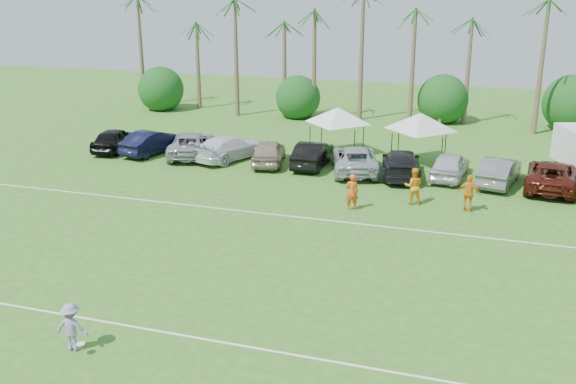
% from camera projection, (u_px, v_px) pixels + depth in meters
% --- Properties ---
extents(ground, '(120.00, 120.00, 0.00)m').
position_uv_depth(ground, '(135.00, 364.00, 19.86)').
color(ground, '#366C20').
rests_on(ground, ground).
extents(field_lines, '(80.00, 12.10, 0.01)m').
position_uv_depth(field_lines, '(233.00, 262.00, 27.10)').
color(field_lines, white).
rests_on(field_lines, ground).
extents(palm_tree_0, '(2.40, 2.40, 8.90)m').
position_uv_depth(palm_tree_0, '(131.00, 25.00, 58.22)').
color(palm_tree_0, brown).
rests_on(palm_tree_0, ground).
extents(palm_tree_1, '(2.40, 2.40, 9.90)m').
position_uv_depth(palm_tree_1, '(180.00, 16.00, 56.51)').
color(palm_tree_1, brown).
rests_on(palm_tree_1, ground).
extents(palm_tree_2, '(2.40, 2.40, 10.90)m').
position_uv_depth(palm_tree_2, '(233.00, 6.00, 54.81)').
color(palm_tree_2, brown).
rests_on(palm_tree_2, ground).
extents(palm_tree_4, '(2.40, 2.40, 8.90)m').
position_uv_depth(palm_tree_4, '(323.00, 29.00, 53.06)').
color(palm_tree_4, brown).
rests_on(palm_tree_4, ground).
extents(palm_tree_5, '(2.40, 2.40, 9.90)m').
position_uv_depth(palm_tree_5, '(371.00, 19.00, 51.64)').
color(palm_tree_5, brown).
rests_on(palm_tree_5, ground).
extents(palm_tree_6, '(2.40, 2.40, 10.90)m').
position_uv_depth(palm_tree_6, '(422.00, 9.00, 50.23)').
color(palm_tree_6, brown).
rests_on(palm_tree_6, ground).
extents(palm_tree_8, '(2.40, 2.40, 8.90)m').
position_uv_depth(palm_tree_8, '(542.00, 34.00, 48.19)').
color(palm_tree_8, brown).
rests_on(palm_tree_8, ground).
extents(bush_tree_0, '(4.00, 4.00, 4.00)m').
position_uv_depth(bush_tree_0, '(170.00, 87.00, 60.05)').
color(bush_tree_0, brown).
rests_on(bush_tree_0, ground).
extents(bush_tree_1, '(4.00, 4.00, 4.00)m').
position_uv_depth(bush_tree_1, '(303.00, 94.00, 56.32)').
color(bush_tree_1, brown).
rests_on(bush_tree_1, ground).
extents(bush_tree_2, '(4.00, 4.00, 4.00)m').
position_uv_depth(bush_tree_2, '(442.00, 102.00, 52.89)').
color(bush_tree_2, brown).
rests_on(bush_tree_2, ground).
extents(bush_tree_3, '(4.00, 4.00, 4.00)m').
position_uv_depth(bush_tree_3, '(573.00, 109.00, 50.02)').
color(bush_tree_3, brown).
rests_on(bush_tree_3, ground).
extents(sideline_player_a, '(0.83, 0.70, 1.92)m').
position_uv_depth(sideline_player_a, '(352.00, 192.00, 33.02)').
color(sideline_player_a, '#EB521A').
rests_on(sideline_player_a, ground).
extents(sideline_player_b, '(1.10, 0.94, 1.98)m').
position_uv_depth(sideline_player_b, '(413.00, 186.00, 33.86)').
color(sideline_player_b, orange).
rests_on(sideline_player_b, ground).
extents(sideline_player_c, '(1.22, 0.69, 1.97)m').
position_uv_depth(sideline_player_c, '(469.00, 193.00, 32.74)').
color(sideline_player_c, orange).
rests_on(sideline_player_c, ground).
extents(canopy_tent_left, '(4.64, 4.64, 3.76)m').
position_uv_depth(canopy_tent_left, '(338.00, 107.00, 43.01)').
color(canopy_tent_left, black).
rests_on(canopy_tent_left, ground).
extents(canopy_tent_right, '(4.76, 4.76, 3.86)m').
position_uv_depth(canopy_tent_right, '(421.00, 113.00, 40.76)').
color(canopy_tent_right, black).
rests_on(canopy_tent_right, ground).
extents(frisbee_player, '(1.12, 0.72, 1.64)m').
position_uv_depth(frisbee_player, '(72.00, 327.00, 20.41)').
color(frisbee_player, '#8D82B9').
rests_on(frisbee_player, ground).
extents(parked_car_0, '(2.54, 4.95, 1.61)m').
position_uv_depth(parked_car_0, '(115.00, 139.00, 44.61)').
color(parked_car_0, black).
rests_on(parked_car_0, ground).
extents(parked_car_1, '(2.62, 5.13, 1.61)m').
position_uv_depth(parked_car_1, '(152.00, 142.00, 43.84)').
color(parked_car_1, black).
rests_on(parked_car_1, ground).
extents(parked_car_2, '(4.35, 6.35, 1.61)m').
position_uv_depth(parked_car_2, '(191.00, 144.00, 43.30)').
color(parked_car_2, '#9396A0').
rests_on(parked_car_2, ground).
extents(parked_car_3, '(4.10, 6.00, 1.61)m').
position_uv_depth(parked_car_3, '(230.00, 147.00, 42.41)').
color(parked_car_3, white).
rests_on(parked_car_3, ground).
extents(parked_car_4, '(2.88, 5.03, 1.61)m').
position_uv_depth(parked_car_4, '(269.00, 152.00, 41.31)').
color(parked_car_4, gray).
rests_on(parked_car_4, ground).
extents(parked_car_5, '(1.78, 4.92, 1.61)m').
position_uv_depth(parked_car_5, '(313.00, 154.00, 40.82)').
color(parked_car_5, black).
rests_on(parked_car_5, ground).
extents(parked_car_6, '(4.11, 6.30, 1.61)m').
position_uv_depth(parked_car_6, '(355.00, 159.00, 39.65)').
color(parked_car_6, '#A2A7B1').
rests_on(parked_car_6, ground).
extents(parked_car_7, '(3.14, 5.85, 1.61)m').
position_uv_depth(parked_car_7, '(401.00, 163.00, 38.76)').
color(parked_car_7, black).
rests_on(parked_car_7, ground).
extents(parked_car_8, '(2.28, 4.87, 1.61)m').
position_uv_depth(parked_car_8, '(450.00, 165.00, 38.37)').
color(parked_car_8, silver).
rests_on(parked_car_8, ground).
extents(parked_car_9, '(2.62, 5.13, 1.61)m').
position_uv_depth(parked_car_9, '(499.00, 171.00, 37.17)').
color(parked_car_9, slate).
rests_on(parked_car_9, ground).
extents(parked_car_10, '(3.23, 6.04, 1.61)m').
position_uv_depth(parked_car_10, '(552.00, 175.00, 36.38)').
color(parked_car_10, '#4D170E').
rests_on(parked_car_10, ground).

